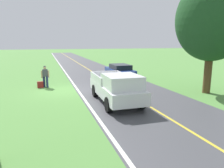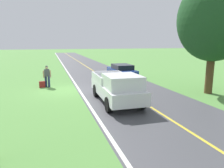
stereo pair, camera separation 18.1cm
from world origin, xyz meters
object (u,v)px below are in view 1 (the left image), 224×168
at_px(hitchhiker_walking, 45,75).
at_px(sedan_near_oncoming, 120,71).
at_px(suitcase_carried, 40,85).
at_px(pickup_truck_passing, 117,87).
at_px(tree_far_side_near, 213,20).

xyz_separation_m(hitchhiker_walking, sedan_near_oncoming, (-7.14, -2.22, -0.23)).
height_order(hitchhiker_walking, suitcase_carried, hitchhiker_walking).
distance_m(pickup_truck_passing, sedan_near_oncoming, 8.81).
distance_m(hitchhiker_walking, sedan_near_oncoming, 7.47).
distance_m(suitcase_carried, pickup_truck_passing, 7.40).
relative_size(tree_far_side_near, sedan_near_oncoming, 1.78).
bearing_deg(sedan_near_oncoming, hitchhiker_walking, 17.25).
distance_m(pickup_truck_passing, tree_far_side_near, 8.06).
bearing_deg(pickup_truck_passing, hitchhiker_walking, -56.42).
bearing_deg(sedan_near_oncoming, suitcase_carried, 17.09).
bearing_deg(sedan_near_oncoming, tree_far_side_near, 116.17).
xyz_separation_m(pickup_truck_passing, sedan_near_oncoming, (-3.15, -8.22, -0.21)).
distance_m(tree_far_side_near, sedan_near_oncoming, 9.61).
bearing_deg(suitcase_carried, pickup_truck_passing, 33.45).
height_order(tree_far_side_near, sedan_near_oncoming, tree_far_side_near).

